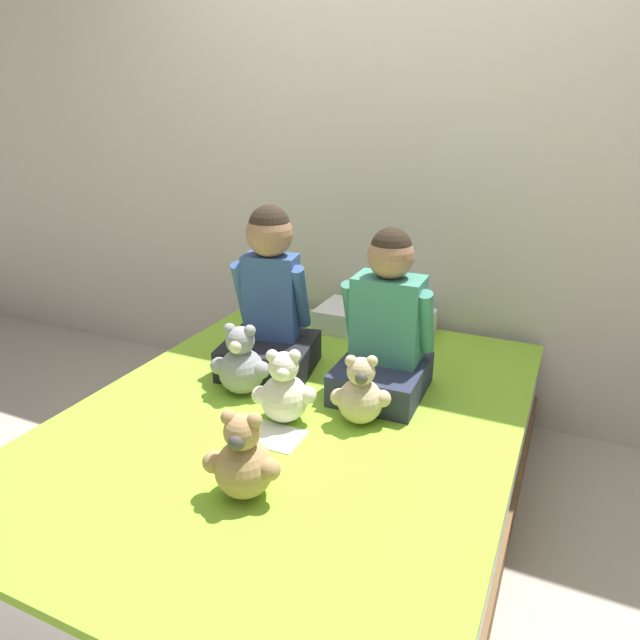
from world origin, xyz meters
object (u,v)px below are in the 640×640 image
(teddy_bear_between_children, at_px, (284,391))
(sign_card, at_px, (271,435))
(child_on_left, at_px, (270,304))
(pillow_at_headboard, at_px, (374,321))
(bed, at_px, (296,465))
(teddy_bear_at_foot_of_bed, at_px, (244,461))
(child_on_right, at_px, (386,328))
(teddy_bear_held_by_left_child, at_px, (241,364))
(teddy_bear_held_by_right_child, at_px, (360,394))

(teddy_bear_between_children, height_order, sign_card, teddy_bear_between_children)
(child_on_left, bearing_deg, pillow_at_headboard, 54.12)
(bed, bearing_deg, teddy_bear_at_foot_of_bed, -80.49)
(sign_card, bearing_deg, child_on_left, 118.74)
(child_on_right, distance_m, sign_card, 0.58)
(bed, xyz_separation_m, teddy_bear_held_by_left_child, (-0.25, 0.05, 0.34))
(teddy_bear_held_by_right_child, bearing_deg, sign_card, -160.14)
(child_on_right, distance_m, teddy_bear_held_by_right_child, 0.30)
(child_on_left, relative_size, teddy_bear_at_foot_of_bed, 2.54)
(teddy_bear_at_foot_of_bed, bearing_deg, teddy_bear_held_by_left_child, 110.01)
(teddy_bear_between_children, bearing_deg, sign_card, -111.30)
(child_on_left, height_order, teddy_bear_at_foot_of_bed, child_on_left)
(teddy_bear_between_children, relative_size, pillow_at_headboard, 0.49)
(child_on_right, xyz_separation_m, sign_card, (-0.23, -0.47, -0.25))
(teddy_bear_held_by_right_child, height_order, sign_card, teddy_bear_held_by_right_child)
(teddy_bear_held_by_left_child, xyz_separation_m, sign_card, (0.25, -0.22, -0.11))
(teddy_bear_held_by_right_child, distance_m, teddy_bear_between_children, 0.26)
(child_on_left, distance_m, sign_card, 0.60)
(teddy_bear_at_foot_of_bed, distance_m, sign_card, 0.32)
(teddy_bear_between_children, distance_m, pillow_at_headboard, 0.90)
(child_on_right, xyz_separation_m, teddy_bear_held_by_right_child, (0.00, -0.26, -0.15))
(pillow_at_headboard, height_order, sign_card, pillow_at_headboard)
(teddy_bear_held_by_left_child, distance_m, pillow_at_headboard, 0.83)
(child_on_left, distance_m, teddy_bear_at_foot_of_bed, 0.85)
(teddy_bear_held_by_left_child, height_order, pillow_at_headboard, teddy_bear_held_by_left_child)
(child_on_left, xyz_separation_m, child_on_right, (0.49, 0.01, -0.02))
(teddy_bear_held_by_left_child, height_order, teddy_bear_between_children, teddy_bear_held_by_left_child)
(teddy_bear_between_children, bearing_deg, bed, 56.86)
(teddy_bear_between_children, xyz_separation_m, sign_card, (0.01, -0.11, -0.11))
(teddy_bear_between_children, xyz_separation_m, teddy_bear_at_foot_of_bed, (0.09, -0.40, -0.00))
(pillow_at_headboard, bearing_deg, bed, -90.00)
(teddy_bear_at_foot_of_bed, bearing_deg, sign_card, 92.88)
(child_on_left, xyz_separation_m, sign_card, (0.26, -0.47, -0.28))
(teddy_bear_held_by_left_child, height_order, sign_card, teddy_bear_held_by_left_child)
(bed, xyz_separation_m, child_on_right, (0.23, 0.30, 0.48))
(teddy_bear_held_by_right_child, relative_size, teddy_bear_at_foot_of_bed, 0.94)
(bed, distance_m, pillow_at_headboard, 0.88)
(teddy_bear_at_foot_of_bed, bearing_deg, child_on_right, 66.04)
(bed, height_order, sign_card, sign_card)
(teddy_bear_at_foot_of_bed, xyz_separation_m, pillow_at_headboard, (-0.08, 1.30, -0.06))
(child_on_left, bearing_deg, teddy_bear_between_children, -65.49)
(bed, xyz_separation_m, child_on_left, (-0.26, 0.29, 0.51))
(bed, distance_m, teddy_bear_at_foot_of_bed, 0.58)
(sign_card, bearing_deg, teddy_bear_held_by_right_child, 41.97)
(child_on_left, bearing_deg, child_on_right, -9.98)
(sign_card, bearing_deg, bed, 89.14)
(teddy_bear_held_by_left_child, xyz_separation_m, teddy_bear_between_children, (0.24, -0.11, -0.00))
(teddy_bear_held_by_right_child, relative_size, sign_card, 1.19)
(bed, bearing_deg, sign_card, -90.86)
(teddy_bear_between_children, distance_m, sign_card, 0.16)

